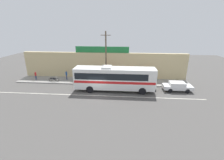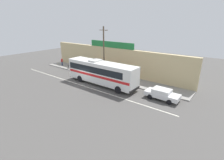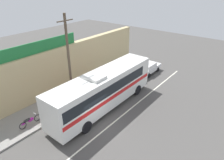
# 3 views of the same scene
# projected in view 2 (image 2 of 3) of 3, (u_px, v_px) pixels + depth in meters

# --- Properties ---
(ground_plane) EXTENTS (70.00, 70.00, 0.00)m
(ground_plane) POSITION_uv_depth(u_px,v_px,m) (84.00, 83.00, 26.30)
(ground_plane) COLOR #4F4C49
(sidewalk_slab) EXTENTS (30.00, 3.60, 0.14)m
(sidewalk_slab) POSITION_uv_depth(u_px,v_px,m) (105.00, 75.00, 30.17)
(sidewalk_slab) COLOR gray
(sidewalk_slab) RESTS_ON ground_plane
(storefront_facade) EXTENTS (30.00, 0.70, 4.80)m
(storefront_facade) POSITION_uv_depth(u_px,v_px,m) (112.00, 61.00, 31.01)
(storefront_facade) COLOR tan
(storefront_facade) RESTS_ON ground_plane
(storefront_billboard) EXTENTS (9.69, 0.12, 1.10)m
(storefront_billboard) POSITION_uv_depth(u_px,v_px,m) (111.00, 45.00, 30.15)
(storefront_billboard) COLOR #1E7538
(storefront_billboard) RESTS_ON storefront_facade
(road_center_stripe) EXTENTS (30.00, 0.14, 0.01)m
(road_center_stripe) POSITION_uv_depth(u_px,v_px,m) (80.00, 85.00, 25.70)
(road_center_stripe) COLOR silver
(road_center_stripe) RESTS_ON ground_plane
(intercity_bus) EXTENTS (11.96, 2.65, 3.78)m
(intercity_bus) POSITION_uv_depth(u_px,v_px,m) (101.00, 72.00, 25.25)
(intercity_bus) COLOR white
(intercity_bus) RESTS_ON ground_plane
(parked_car) EXTENTS (4.25, 1.89, 1.37)m
(parked_car) POSITION_uv_depth(u_px,v_px,m) (162.00, 94.00, 20.73)
(parked_car) COLOR silver
(parked_car) RESTS_ON ground_plane
(utility_pole) EXTENTS (1.60, 0.22, 8.49)m
(utility_pole) POSITION_uv_depth(u_px,v_px,m) (104.00, 52.00, 27.22)
(utility_pole) COLOR brown
(utility_pole) RESTS_ON sidewalk_slab
(motorcycle_red) EXTENTS (1.84, 0.56, 0.94)m
(motorcycle_red) POSITION_uv_depth(u_px,v_px,m) (71.00, 66.00, 34.08)
(motorcycle_red) COLOR black
(motorcycle_red) RESTS_ON sidewalk_slab
(motorcycle_blue) EXTENTS (1.96, 0.56, 0.94)m
(motorcycle_blue) POSITION_uv_depth(u_px,v_px,m) (88.00, 70.00, 31.33)
(motorcycle_blue) COLOR black
(motorcycle_blue) RESTS_ON sidewalk_slab
(pedestrian_near_shop) EXTENTS (0.30, 0.48, 1.63)m
(pedestrian_near_shop) POSITION_uv_depth(u_px,v_px,m) (62.00, 61.00, 36.39)
(pedestrian_near_shop) COLOR navy
(pedestrian_near_shop) RESTS_ON sidewalk_slab
(pedestrian_far_left) EXTENTS (0.30, 0.48, 1.59)m
(pedestrian_far_left) POSITION_uv_depth(u_px,v_px,m) (122.00, 74.00, 27.57)
(pedestrian_far_left) COLOR brown
(pedestrian_far_left) RESTS_ON sidewalk_slab
(pedestrian_by_curb) EXTENTS (0.30, 0.48, 1.74)m
(pedestrian_by_curb) POSITION_uv_depth(u_px,v_px,m) (81.00, 64.00, 33.66)
(pedestrian_by_curb) COLOR navy
(pedestrian_by_curb) RESTS_ON sidewalk_slab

